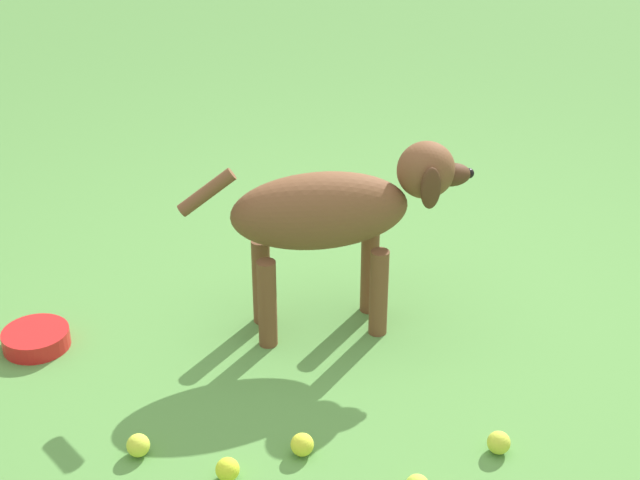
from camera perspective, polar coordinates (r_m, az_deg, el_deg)
The scene contains 7 objects.
ground at distance 3.15m, azimuth 3.64°, elevation -5.85°, with size 14.00×14.00×0.00m, color #548C42.
dog at distance 2.98m, azimuth 1.06°, elevation 1.71°, with size 0.24×0.96×0.65m.
tennis_ball_0 at distance 2.69m, azimuth -11.15°, elevation -12.32°, with size 0.07×0.07×0.07m, color #CEDB3F.
tennis_ball_1 at distance 2.58m, azimuth -5.72°, elevation -13.90°, with size 0.07×0.07×0.07m, color #CEDD2D.
tennis_ball_3 at distance 2.64m, azimuth -1.11°, elevation -12.50°, with size 0.07×0.07×0.07m, color yellow.
tennis_ball_4 at distance 2.70m, azimuth 10.96°, elevation -12.17°, with size 0.07×0.07×0.07m, color #C4D13D.
water_bowl at distance 3.21m, azimuth -17.10°, elevation -5.84°, with size 0.22×0.22×0.06m, color red.
Camera 1 is at (2.51, -0.75, 1.74)m, focal length 51.89 mm.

